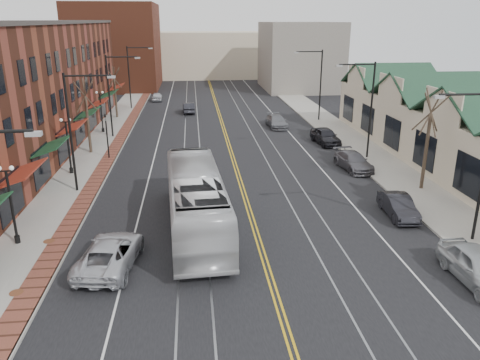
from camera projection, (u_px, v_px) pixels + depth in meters
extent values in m
plane|color=black|center=(284.00, 322.00, 18.57)|extent=(160.00, 160.00, 0.00)
cube|color=gray|center=(82.00, 173.00, 36.21)|extent=(4.00, 120.00, 0.15)
cube|color=gray|center=(381.00, 164.00, 38.51)|extent=(4.00, 120.00, 0.15)
cube|color=brown|center=(10.00, 91.00, 40.36)|extent=(10.00, 50.00, 11.00)
cube|color=beige|center=(454.00, 136.00, 38.36)|extent=(8.00, 36.00, 4.60)
cube|color=brown|center=(117.00, 46.00, 80.62)|extent=(14.00, 18.00, 14.00)
cube|color=beige|center=(207.00, 54.00, 97.07)|extent=(22.00, 14.00, 9.00)
cube|color=slate|center=(299.00, 56.00, 79.37)|extent=(12.00, 16.00, 11.00)
cube|color=#999999|center=(34.00, 134.00, 15.20)|extent=(0.50, 0.25, 0.15)
cylinder|color=black|center=(70.00, 134.00, 31.17)|extent=(0.16, 0.16, 8.00)
cylinder|color=black|center=(87.00, 76.00, 30.08)|extent=(3.00, 0.12, 0.12)
cube|color=#999999|center=(111.00, 77.00, 30.26)|extent=(0.50, 0.25, 0.15)
cylinder|color=black|center=(109.00, 97.00, 46.23)|extent=(0.16, 0.16, 8.00)
cylinder|color=black|center=(122.00, 57.00, 45.13)|extent=(3.00, 0.12, 0.12)
cube|color=#999999|center=(137.00, 58.00, 45.31)|extent=(0.50, 0.25, 0.15)
cylinder|color=black|center=(129.00, 78.00, 61.28)|extent=(0.16, 0.16, 8.00)
cylinder|color=black|center=(139.00, 48.00, 60.19)|extent=(3.00, 0.12, 0.12)
cube|color=#999999|center=(151.00, 48.00, 60.36)|extent=(0.50, 0.25, 0.15)
cylinder|color=black|center=(469.00, 94.00, 22.58)|extent=(3.00, 0.12, 0.12)
cube|color=#999999|center=(439.00, 97.00, 22.47)|extent=(0.50, 0.25, 0.15)
cylinder|color=black|center=(371.00, 111.00, 39.02)|extent=(0.16, 0.16, 8.00)
cylinder|color=black|center=(357.00, 64.00, 37.64)|extent=(3.00, 0.12, 0.12)
cube|color=#999999|center=(339.00, 66.00, 37.53)|extent=(0.50, 0.25, 0.15)
cylinder|color=black|center=(321.00, 85.00, 54.07)|extent=(0.16, 0.16, 8.00)
cylinder|color=black|center=(309.00, 52.00, 52.69)|extent=(3.00, 0.12, 0.12)
cube|color=#999999|center=(296.00, 53.00, 52.58)|extent=(0.50, 0.25, 0.15)
cylinder|color=black|center=(17.00, 239.00, 24.76)|extent=(0.28, 0.28, 0.40)
cylinder|color=black|center=(12.00, 208.00, 24.17)|extent=(0.14, 0.14, 4.00)
cube|color=black|center=(6.00, 171.00, 23.52)|extent=(0.60, 0.06, 0.06)
sphere|color=white|center=(11.00, 168.00, 23.50)|extent=(0.24, 0.24, 0.24)
cylinder|color=black|center=(71.00, 170.00, 36.05)|extent=(0.28, 0.28, 0.40)
cylinder|color=black|center=(69.00, 148.00, 35.46)|extent=(0.14, 0.14, 4.00)
cube|color=black|center=(65.00, 122.00, 34.81)|extent=(0.60, 0.06, 0.06)
sphere|color=white|center=(61.00, 120.00, 34.73)|extent=(0.24, 0.24, 0.24)
sphere|color=white|center=(69.00, 120.00, 34.79)|extent=(0.24, 0.24, 0.24)
cylinder|color=black|center=(103.00, 130.00, 49.22)|extent=(0.28, 0.28, 0.40)
cylinder|color=black|center=(101.00, 113.00, 48.63)|extent=(0.14, 0.14, 4.00)
cube|color=black|center=(100.00, 94.00, 47.98)|extent=(0.60, 0.06, 0.06)
sphere|color=white|center=(96.00, 92.00, 47.91)|extent=(0.24, 0.24, 0.24)
sphere|color=white|center=(102.00, 92.00, 47.96)|extent=(0.24, 0.24, 0.24)
cylinder|color=#382B21|center=(88.00, 125.00, 40.99)|extent=(0.24, 0.24, 4.90)
cylinder|color=#382B21|center=(85.00, 96.00, 40.16)|extent=(0.58, 1.37, 2.90)
cylinder|color=#382B21|center=(85.00, 96.00, 40.16)|extent=(1.60, 0.66, 2.78)
cylinder|color=#382B21|center=(85.00, 96.00, 40.16)|extent=(0.53, 1.23, 2.96)
cylinder|color=#382B21|center=(85.00, 96.00, 40.16)|extent=(1.69, 1.03, 2.64)
cylinder|color=#382B21|center=(85.00, 96.00, 40.16)|extent=(1.78, 1.29, 2.48)
cylinder|color=#382B21|center=(116.00, 98.00, 56.10)|extent=(0.24, 0.24, 4.55)
cylinder|color=#382B21|center=(114.00, 78.00, 55.33)|extent=(0.55, 1.28, 2.69)
cylinder|color=#382B21|center=(114.00, 78.00, 55.33)|extent=(1.49, 0.62, 2.58)
cylinder|color=#382B21|center=(114.00, 78.00, 55.33)|extent=(0.50, 1.15, 2.75)
cylinder|color=#382B21|center=(114.00, 78.00, 55.33)|extent=(1.57, 0.97, 2.45)
cylinder|color=#382B21|center=(114.00, 78.00, 55.33)|extent=(1.66, 1.20, 2.30)
cylinder|color=#382B21|center=(426.00, 152.00, 32.03)|extent=(0.24, 0.24, 5.25)
cylinder|color=#382B21|center=(431.00, 113.00, 31.15)|extent=(0.61, 1.46, 3.10)
cylinder|color=#382B21|center=(431.00, 113.00, 31.15)|extent=(1.70, 0.70, 2.97)
cylinder|color=#382B21|center=(431.00, 113.00, 31.15)|extent=(0.56, 1.31, 3.17)
cylinder|color=#382B21|center=(431.00, 113.00, 31.15)|extent=(1.80, 1.10, 2.82)
cylinder|color=#382B21|center=(431.00, 113.00, 31.15)|extent=(1.90, 1.37, 2.65)
cylinder|color=#592D19|center=(16.00, 293.00, 20.27)|extent=(0.60, 0.60, 0.02)
cylinder|color=#592D19|center=(49.00, 241.00, 24.97)|extent=(0.60, 0.60, 0.02)
cylinder|color=black|center=(107.00, 140.00, 39.57)|extent=(0.12, 0.12, 3.20)
imported|color=black|center=(106.00, 119.00, 39.00)|extent=(0.18, 0.15, 0.90)
imported|color=silver|center=(196.00, 200.00, 26.26)|extent=(3.66, 12.66, 3.49)
imported|color=silver|center=(110.00, 253.00, 22.47)|extent=(3.10, 5.56, 1.47)
imported|color=#B1B5B9|center=(478.00, 267.00, 21.12)|extent=(2.00, 4.71, 1.59)
imported|color=black|center=(398.00, 206.00, 28.32)|extent=(1.62, 4.08, 1.32)
imported|color=#5D5B62|center=(353.00, 161.00, 37.27)|extent=(2.44, 4.84, 1.35)
imported|color=black|center=(325.00, 136.00, 44.90)|extent=(2.35, 4.72, 1.55)
imported|color=#222228|center=(189.00, 108.00, 59.90)|extent=(1.60, 4.06, 1.32)
imported|color=slate|center=(277.00, 121.00, 51.87)|extent=(2.09, 4.70, 1.34)
imported|color=silver|center=(157.00, 96.00, 68.86)|extent=(1.64, 3.80, 1.28)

